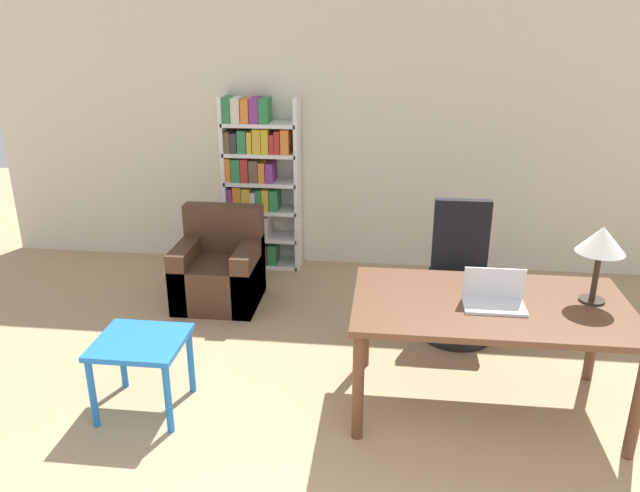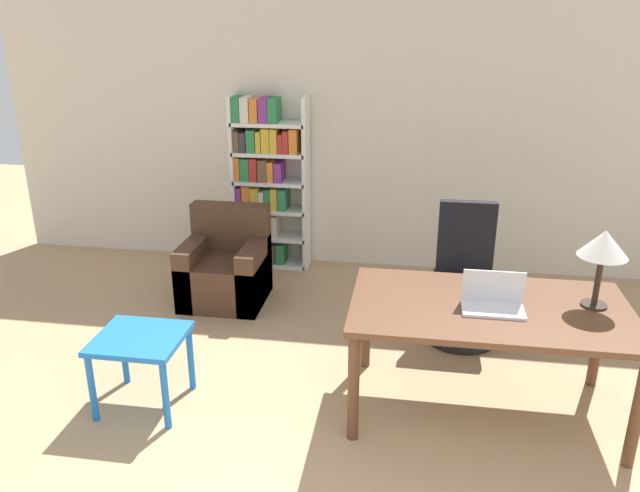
{
  "view_description": "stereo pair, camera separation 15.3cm",
  "coord_description": "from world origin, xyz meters",
  "px_view_note": "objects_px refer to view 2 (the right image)",
  "views": [
    {
      "loc": [
        0.0,
        -1.48,
        2.43
      ],
      "look_at": [
        -0.44,
        2.3,
        1.0
      ],
      "focal_mm": 35.0,
      "sensor_mm": 36.0,
      "label": 1
    },
    {
      "loc": [
        0.15,
        -1.46,
        2.43
      ],
      "look_at": [
        -0.44,
        2.3,
        1.0
      ],
      "focal_mm": 35.0,
      "sensor_mm": 36.0,
      "label": 2
    }
  ],
  "objects_px": {
    "table_lamp": "(604,246)",
    "side_table_blue": "(140,348)",
    "armchair": "(226,270)",
    "bookshelf": "(265,184)",
    "laptop": "(493,301)",
    "office_chair": "(464,281)",
    "desk": "(489,318)"
  },
  "relations": [
    {
      "from": "table_lamp",
      "to": "armchair",
      "type": "bearing_deg",
      "value": 155.32
    },
    {
      "from": "desk",
      "to": "office_chair",
      "type": "bearing_deg",
      "value": 94.38
    },
    {
      "from": "side_table_blue",
      "to": "bookshelf",
      "type": "distance_m",
      "value": 2.57
    },
    {
      "from": "office_chair",
      "to": "laptop",
      "type": "bearing_deg",
      "value": -85.46
    },
    {
      "from": "laptop",
      "to": "office_chair",
      "type": "bearing_deg",
      "value": 94.54
    },
    {
      "from": "desk",
      "to": "laptop",
      "type": "distance_m",
      "value": 0.14
    },
    {
      "from": "laptop",
      "to": "office_chair",
      "type": "height_order",
      "value": "office_chair"
    },
    {
      "from": "laptop",
      "to": "table_lamp",
      "type": "relative_size",
      "value": 0.75
    },
    {
      "from": "office_chair",
      "to": "bookshelf",
      "type": "relative_size",
      "value": 0.63
    },
    {
      "from": "side_table_blue",
      "to": "armchair",
      "type": "distance_m",
      "value": 1.64
    },
    {
      "from": "table_lamp",
      "to": "side_table_blue",
      "type": "xyz_separation_m",
      "value": [
        -2.8,
        -0.37,
        -0.72
      ]
    },
    {
      "from": "table_lamp",
      "to": "side_table_blue",
      "type": "bearing_deg",
      "value": -172.39
    },
    {
      "from": "desk",
      "to": "office_chair",
      "type": "height_order",
      "value": "office_chair"
    },
    {
      "from": "table_lamp",
      "to": "side_table_blue",
      "type": "relative_size",
      "value": 0.88
    },
    {
      "from": "desk",
      "to": "office_chair",
      "type": "distance_m",
      "value": 1.05
    },
    {
      "from": "bookshelf",
      "to": "office_chair",
      "type": "bearing_deg",
      "value": -32.82
    },
    {
      "from": "desk",
      "to": "laptop",
      "type": "relative_size",
      "value": 4.62
    },
    {
      "from": "desk",
      "to": "laptop",
      "type": "bearing_deg",
      "value": -81.96
    },
    {
      "from": "table_lamp",
      "to": "office_chair",
      "type": "xyz_separation_m",
      "value": [
        -0.7,
        0.94,
        -0.68
      ]
    },
    {
      "from": "table_lamp",
      "to": "office_chair",
      "type": "relative_size",
      "value": 0.45
    },
    {
      "from": "side_table_blue",
      "to": "bookshelf",
      "type": "bearing_deg",
      "value": 85.16
    },
    {
      "from": "armchair",
      "to": "bookshelf",
      "type": "distance_m",
      "value": 1.07
    },
    {
      "from": "desk",
      "to": "laptop",
      "type": "height_order",
      "value": "laptop"
    },
    {
      "from": "laptop",
      "to": "bookshelf",
      "type": "height_order",
      "value": "bookshelf"
    },
    {
      "from": "laptop",
      "to": "table_lamp",
      "type": "bearing_deg",
      "value": 12.58
    },
    {
      "from": "table_lamp",
      "to": "side_table_blue",
      "type": "distance_m",
      "value": 2.91
    },
    {
      "from": "office_chair",
      "to": "table_lamp",
      "type": "bearing_deg",
      "value": -53.2
    },
    {
      "from": "armchair",
      "to": "desk",
      "type": "bearing_deg",
      "value": -32.54
    },
    {
      "from": "laptop",
      "to": "bookshelf",
      "type": "bearing_deg",
      "value": 130.68
    },
    {
      "from": "armchair",
      "to": "bookshelf",
      "type": "height_order",
      "value": "bookshelf"
    },
    {
      "from": "laptop",
      "to": "office_chair",
      "type": "distance_m",
      "value": 1.13
    },
    {
      "from": "laptop",
      "to": "table_lamp",
      "type": "height_order",
      "value": "table_lamp"
    }
  ]
}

